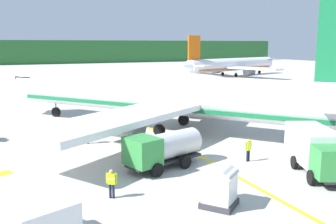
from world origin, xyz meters
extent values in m
cube|color=#B7B5AD|center=(0.00, 48.00, -0.10)|extent=(240.00, 320.00, 0.20)
cube|color=#28602D|center=(0.00, 151.25, 4.96)|extent=(216.00, 6.00, 9.92)
cylinder|color=white|center=(-10.53, 16.46, 3.50)|extent=(25.24, 30.65, 3.80)
cone|color=white|center=(-22.40, 31.55, 3.50)|extent=(4.32, 4.12, 3.61)
cube|color=#192333|center=(-21.04, 29.82, 4.36)|extent=(4.02, 3.88, 0.60)
cube|color=white|center=(-16.48, 9.24, 2.83)|extent=(16.10, 12.58, 0.50)
cylinder|color=slate|center=(-15.44, 12.34, 1.63)|extent=(3.71, 3.88, 2.20)
cube|color=white|center=(-2.11, 20.53, 2.83)|extent=(14.82, 14.59, 0.50)
cylinder|color=slate|center=(-5.38, 20.26, 1.63)|extent=(3.71, 3.88, 2.20)
cube|color=#19723F|center=(-10.53, 16.46, 2.46)|extent=(22.86, 27.70, 0.36)
cylinder|color=black|center=(-18.99, 27.21, 0.55)|extent=(0.96, 1.08, 1.10)
cylinder|color=gray|center=(-18.99, 27.21, 1.35)|extent=(0.20, 0.20, 0.50)
cylinder|color=black|center=(-11.65, 13.67, 0.55)|extent=(0.96, 1.08, 1.10)
cylinder|color=gray|center=(-11.65, 13.67, 1.35)|extent=(0.20, 0.20, 0.50)
cylinder|color=black|center=(-7.56, 16.88, 0.55)|extent=(0.96, 1.08, 1.10)
cylinder|color=gray|center=(-7.56, 16.88, 1.35)|extent=(0.20, 0.20, 0.50)
cylinder|color=white|center=(31.61, 66.88, 3.04)|extent=(30.87, 12.20, 3.30)
cone|color=white|center=(47.56, 71.71, 3.04)|extent=(2.90, 3.60, 3.13)
cone|color=white|center=(15.32, 61.96, 3.39)|extent=(3.47, 3.49, 2.80)
cube|color=#192333|center=(45.73, 71.15, 3.78)|extent=(2.81, 3.29, 0.52)
cube|color=white|center=(27.65, 73.98, 2.46)|extent=(6.70, 14.42, 0.43)
cylinder|color=slate|center=(29.83, 72.15, 1.42)|extent=(3.21, 2.63, 1.91)
cube|color=white|center=(32.24, 58.79, 2.46)|extent=(9.23, 14.42, 0.43)
cylinder|color=slate|center=(33.05, 61.51, 1.42)|extent=(3.21, 2.63, 1.91)
cube|color=#D8590C|center=(17.90, 62.74, 7.51)|extent=(3.75, 1.40, 5.64)
cube|color=white|center=(17.90, 62.74, 3.39)|extent=(5.27, 9.45, 0.21)
cube|color=#D8590C|center=(31.61, 66.88, 2.13)|extent=(27.83, 11.14, 0.31)
cylinder|color=black|center=(42.97, 70.32, 0.48)|extent=(1.00, 0.57, 0.95)
cylinder|color=gray|center=(42.97, 70.32, 1.17)|extent=(0.17, 0.17, 0.43)
cylinder|color=black|center=(29.71, 68.67, 0.48)|extent=(1.00, 0.57, 0.95)
cylinder|color=gray|center=(29.71, 68.67, 1.17)|extent=(0.17, 0.17, 0.43)
cylinder|color=black|center=(31.01, 64.35, 0.48)|extent=(1.00, 0.57, 0.95)
cylinder|color=gray|center=(31.01, 64.35, 1.17)|extent=(0.17, 0.17, 0.43)
cube|color=white|center=(-24.23, -2.96, 1.69)|extent=(3.72, 5.19, 2.18)
cylinder|color=black|center=(-24.24, 0.20, 0.45)|extent=(0.58, 0.94, 0.90)
cube|color=#338C3F|center=(-7.17, -2.11, 1.50)|extent=(2.74, 2.53, 1.80)
cube|color=white|center=(-5.85, 0.92, 1.71)|extent=(3.95, 5.30, 2.21)
cube|color=#262628|center=(-6.21, 0.10, 0.52)|extent=(4.06, 6.68, 0.16)
cylinder|color=black|center=(-8.06, -1.39, 0.45)|extent=(0.62, 0.94, 0.90)
cylinder|color=black|center=(-4.84, 0.48, 0.45)|extent=(0.62, 0.94, 0.90)
cylinder|color=black|center=(-6.85, 1.36, 0.45)|extent=(0.62, 0.94, 0.90)
cube|color=#338C3F|center=(-16.61, 4.62, 1.50)|extent=(2.38, 2.64, 1.80)
cube|color=#192333|center=(-17.42, 4.36, 1.86)|extent=(0.64, 1.78, 0.94)
cylinder|color=silver|center=(-13.93, 5.47, 1.50)|extent=(4.02, 2.82, 1.80)
cube|color=#262628|center=(-14.78, 5.20, 0.52)|extent=(5.84, 3.18, 0.16)
cylinder|color=black|center=(-15.99, 3.66, 0.45)|extent=(0.94, 0.54, 0.90)
cylinder|color=black|center=(-16.66, 5.76, 0.45)|extent=(0.94, 0.54, 0.90)
cylinder|color=black|center=(-13.59, 4.43, 0.45)|extent=(0.94, 0.54, 0.90)
cylinder|color=black|center=(-14.26, 6.52, 0.45)|extent=(0.94, 0.54, 0.90)
cube|color=#333338|center=(-14.72, -1.75, 0.15)|extent=(2.35, 2.35, 0.30)
cube|color=silver|center=(-14.72, -1.75, 1.14)|extent=(2.07, 2.07, 1.68)
cube|color=silver|center=(-14.40, -2.16, 1.83)|extent=(1.55, 1.40, 0.55)
cylinder|color=#191E33|center=(-18.29, 13.72, 0.44)|extent=(0.14, 0.14, 0.87)
cylinder|color=#191E33|center=(-18.25, 13.54, 0.44)|extent=(0.14, 0.14, 0.87)
cube|color=orange|center=(-18.27, 13.63, 1.20)|extent=(0.32, 0.48, 0.65)
cube|color=silver|center=(-18.27, 13.63, 1.23)|extent=(0.33, 0.49, 0.06)
sphere|color=tan|center=(-18.27, 13.63, 1.64)|extent=(0.24, 0.24, 0.24)
cylinder|color=orange|center=(-18.34, 13.89, 1.23)|extent=(0.09, 0.09, 0.62)
cylinder|color=orange|center=(-18.21, 13.37, 1.23)|extent=(0.09, 0.09, 0.62)
cylinder|color=#191E33|center=(-19.62, 1.59, 0.41)|extent=(0.14, 0.14, 0.81)
cylinder|color=#191E33|center=(-19.47, 1.49, 0.41)|extent=(0.14, 0.14, 0.81)
cube|color=#CCE519|center=(-19.55, 1.54, 1.12)|extent=(0.49, 0.43, 0.61)
cube|color=silver|center=(-19.55, 1.54, 1.15)|extent=(0.50, 0.45, 0.06)
sphere|color=tan|center=(-19.55, 1.54, 1.53)|extent=(0.22, 0.22, 0.22)
cylinder|color=#CCE519|center=(-19.77, 1.69, 1.15)|extent=(0.09, 0.09, 0.58)
cylinder|color=#CCE519|center=(-19.33, 1.38, 1.15)|extent=(0.09, 0.09, 0.58)
cylinder|color=#191E33|center=(-8.69, 4.00, 0.41)|extent=(0.14, 0.14, 0.83)
cylinder|color=#191E33|center=(-8.86, 3.96, 0.41)|extent=(0.14, 0.14, 0.83)
cube|color=#CCE519|center=(-8.77, 3.98, 1.14)|extent=(0.48, 0.32, 0.62)
cube|color=silver|center=(-8.77, 3.98, 1.17)|extent=(0.49, 0.33, 0.06)
sphere|color=tan|center=(-8.77, 3.98, 1.56)|extent=(0.22, 0.22, 0.22)
cylinder|color=#CCE519|center=(-8.51, 4.05, 1.17)|extent=(0.09, 0.09, 0.59)
cylinder|color=#CCE519|center=(-9.04, 3.92, 1.17)|extent=(0.09, 0.09, 0.59)
cube|color=yellow|center=(-11.34, 11.46, 0.01)|extent=(0.30, 60.00, 0.01)
camera|label=1|loc=(-24.74, -17.65, 8.34)|focal=40.51mm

